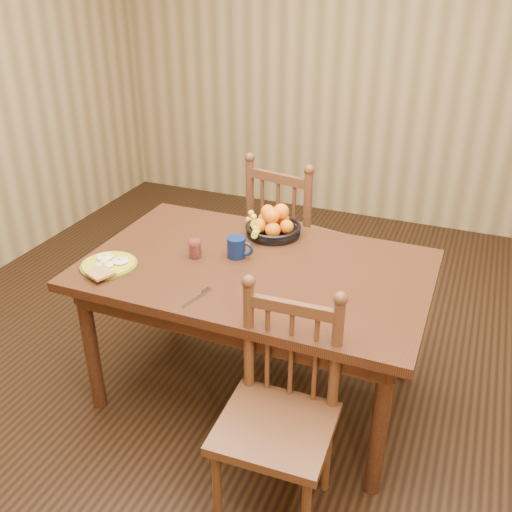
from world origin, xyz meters
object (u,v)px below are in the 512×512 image
at_px(coffee_mug, 237,247).
at_px(chair_near, 279,417).
at_px(chair_far, 290,239).
at_px(dining_table, 256,281).
at_px(fruit_bowl, 272,225).
at_px(breakfast_plate, 109,265).

bearing_deg(coffee_mug, chair_near, -54.92).
bearing_deg(chair_near, chair_far, 105.32).
height_order(dining_table, chair_far, chair_far).
bearing_deg(fruit_bowl, coffee_mug, -102.52).
xyz_separation_m(dining_table, coffee_mug, (-0.12, 0.05, 0.14)).
bearing_deg(dining_table, fruit_bowl, 98.44).
height_order(breakfast_plate, fruit_bowl, fruit_bowl).
bearing_deg(chair_near, fruit_bowl, 110.31).
xyz_separation_m(chair_far, fruit_bowl, (0.05, -0.47, 0.31)).
distance_m(chair_far, chair_near, 1.48).
distance_m(dining_table, fruit_bowl, 0.38).
bearing_deg(coffee_mug, fruit_bowl, 77.48).
bearing_deg(chair_near, breakfast_plate, 159.06).
relative_size(dining_table, fruit_bowl, 4.94).
distance_m(chair_far, fruit_bowl, 0.56).
distance_m(dining_table, coffee_mug, 0.19).
bearing_deg(dining_table, coffee_mug, 157.70).
relative_size(chair_far, fruit_bowl, 3.17).
bearing_deg(chair_far, chair_near, 118.67).
bearing_deg(chair_near, coffee_mug, 122.93).
relative_size(chair_far, breakfast_plate, 3.39).
relative_size(dining_table, coffee_mug, 12.00).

